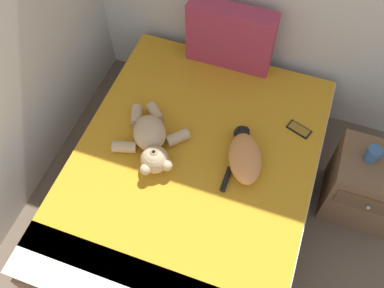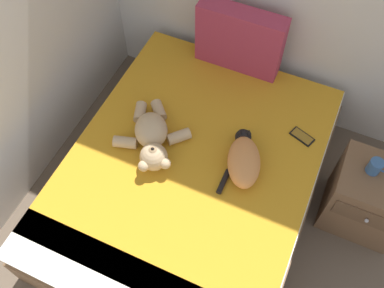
{
  "view_description": "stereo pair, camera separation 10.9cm",
  "coord_description": "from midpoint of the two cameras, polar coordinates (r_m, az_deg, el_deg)",
  "views": [
    {
      "loc": [
        1.49,
        1.91,
        2.67
      ],
      "look_at": [
        1.04,
        3.19,
        0.58
      ],
      "focal_mm": 39.71,
      "sensor_mm": 36.0,
      "label": 1
    },
    {
      "loc": [
        1.59,
        1.95,
        2.67
      ],
      "look_at": [
        1.04,
        3.19,
        0.58
      ],
      "focal_mm": 39.71,
      "sensor_mm": 36.0,
      "label": 2
    }
  ],
  "objects": [
    {
      "name": "patterned_cushion",
      "position": [
        2.88,
        4.05,
        14.09
      ],
      "size": [
        0.58,
        0.14,
        0.45
      ],
      "color": "#A5334C",
      "rests_on": "bed"
    },
    {
      "name": "teddy_bear",
      "position": [
        2.54,
        -6.74,
        0.38
      ],
      "size": [
        0.43,
        0.53,
        0.18
      ],
      "color": "tan",
      "rests_on": "bed"
    },
    {
      "name": "cat",
      "position": [
        2.49,
        5.8,
        -1.64
      ],
      "size": [
        0.3,
        0.44,
        0.15
      ],
      "color": "#D18447",
      "rests_on": "bed"
    },
    {
      "name": "cell_phone",
      "position": [
        2.73,
        13.07,
        1.9
      ],
      "size": [
        0.16,
        0.12,
        0.01
      ],
      "color": "black",
      "rests_on": "bed"
    },
    {
      "name": "bed",
      "position": [
        2.75,
        -1.1,
        -5.08
      ],
      "size": [
        1.48,
        1.9,
        0.49
      ],
      "color": "brown",
      "rests_on": "ground_plane"
    },
    {
      "name": "nightstand",
      "position": [
        2.91,
        21.36,
        -5.25
      ],
      "size": [
        0.46,
        0.43,
        0.52
      ],
      "color": "brown",
      "rests_on": "ground_plane"
    },
    {
      "name": "mug",
      "position": [
        2.67,
        22.1,
        -1.29
      ],
      "size": [
        0.12,
        0.08,
        0.09
      ],
      "color": "#33598C",
      "rests_on": "nightstand"
    }
  ]
}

